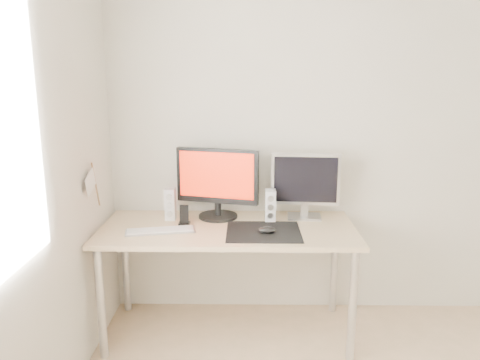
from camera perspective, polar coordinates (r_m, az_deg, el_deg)
name	(u,v)px	position (r m, az deg, el deg)	size (l,w,h in m)	color
wall_back	(366,137)	(3.30, 15.15, 5.09)	(3.50, 3.50, 0.00)	white
mousepad	(263,232)	(2.87, 2.88, -6.31)	(0.45, 0.40, 0.00)	black
mouse	(267,230)	(2.83, 3.32, -6.11)	(0.11, 0.06, 0.04)	black
desk	(228,239)	(2.98, -1.48, -7.14)	(1.60, 0.70, 0.73)	#D1B587
main_monitor	(217,181)	(3.07, -2.78, -0.08)	(0.54, 0.32, 0.47)	black
second_monitor	(305,183)	(3.10, 7.96, -0.32)	(0.45, 0.18, 0.43)	#BABABD
speaker_left	(170,204)	(3.10, -8.50, -2.92)	(0.07, 0.08, 0.21)	white
speaker_right	(270,205)	(3.04, 3.71, -3.11)	(0.07, 0.08, 0.21)	white
keyboard	(160,231)	(2.90, -9.67, -6.10)	(0.44, 0.20, 0.02)	#A9A9AB
phone_dock	(184,219)	(3.00, -6.81, -4.71)	(0.07, 0.06, 0.13)	black
pennant	(92,183)	(2.87, -17.57, -0.29)	(0.01, 0.23, 0.29)	#A57F54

